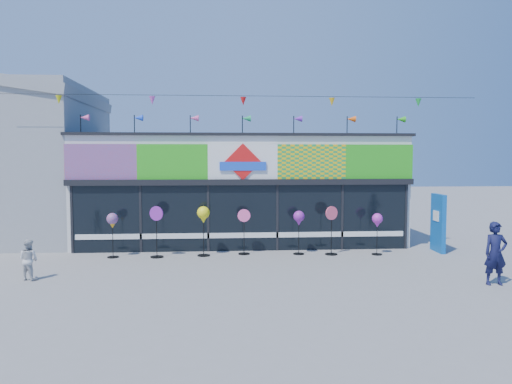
{
  "coord_description": "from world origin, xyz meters",
  "views": [
    {
      "loc": [
        -0.78,
        -13.77,
        3.26
      ],
      "look_at": [
        0.36,
        2.0,
        2.15
      ],
      "focal_mm": 35.0,
      "sensor_mm": 36.0,
      "label": 1
    }
  ],
  "objects": [
    {
      "name": "spinner_2",
      "position": [
        -1.34,
        2.6,
        1.32
      ],
      "size": [
        0.42,
        0.42,
        1.65
      ],
      "color": "black",
      "rests_on": "ground"
    },
    {
      "name": "spinner_4",
      "position": [
        1.84,
        2.66,
        1.18
      ],
      "size": [
        0.37,
        0.37,
        1.47
      ],
      "color": "black",
      "rests_on": "ground"
    },
    {
      "name": "spinner_6",
      "position": [
        4.44,
        2.39,
        1.12
      ],
      "size": [
        0.35,
        0.35,
        1.39
      ],
      "color": "black",
      "rests_on": "ground"
    },
    {
      "name": "spinner_3",
      "position": [
        0.01,
        2.79,
        0.81
      ],
      "size": [
        0.43,
        0.39,
        1.52
      ],
      "color": "black",
      "rests_on": "ground"
    },
    {
      "name": "ground",
      "position": [
        0.0,
        0.0,
        0.0
      ],
      "size": [
        80.0,
        80.0,
        0.0
      ],
      "primitive_type": "plane",
      "color": "gray",
      "rests_on": "ground"
    },
    {
      "name": "kite_shop",
      "position": [
        0.0,
        5.94,
        2.05
      ],
      "size": [
        16.0,
        5.7,
        5.31
      ],
      "color": "silver",
      "rests_on": "ground"
    },
    {
      "name": "spinner_0",
      "position": [
        -4.27,
        2.55,
        1.17
      ],
      "size": [
        0.37,
        0.37,
        1.46
      ],
      "color": "black",
      "rests_on": "ground"
    },
    {
      "name": "blue_sign",
      "position": [
        6.7,
        2.77,
        1.0
      ],
      "size": [
        0.2,
        1.0,
        1.99
      ],
      "rotation": [
        0.0,
        0.0,
        -0.03
      ],
      "color": "#0B53A5",
      "rests_on": "ground"
    },
    {
      "name": "adult_man",
      "position": [
        6.21,
        -1.69,
        0.81
      ],
      "size": [
        0.6,
        0.41,
        1.62
      ],
      "primitive_type": "imported",
      "rotation": [
        0.0,
        0.0,
        -0.03
      ],
      "color": "#111336",
      "rests_on": "ground"
    },
    {
      "name": "spinner_5",
      "position": [
        2.92,
        2.51,
        0.86
      ],
      "size": [
        0.44,
        0.41,
        1.63
      ],
      "color": "black",
      "rests_on": "ground"
    },
    {
      "name": "child",
      "position": [
        -5.87,
        -0.3,
        0.54
      ],
      "size": [
        0.6,
        0.47,
        1.09
      ],
      "primitive_type": "imported",
      "rotation": [
        0.0,
        0.0,
        2.77
      ],
      "color": "silver",
      "rests_on": "ground"
    },
    {
      "name": "spinner_1",
      "position": [
        -2.85,
        2.47,
        0.89
      ],
      "size": [
        0.45,
        0.43,
        1.67
      ],
      "color": "black",
      "rests_on": "ground"
    }
  ]
}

